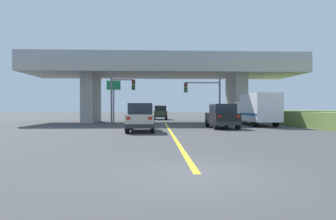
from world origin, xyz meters
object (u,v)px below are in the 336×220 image
object	(u,v)px
suv_lead	(141,117)
box_truck	(257,109)
traffic_signal_farside	(120,92)
highway_sign	(114,91)
sedan_oncoming	(160,113)
suv_crossing	(222,116)
traffic_signal_nearside	(207,93)

from	to	relation	value
suv_lead	box_truck	distance (m)	12.67
box_truck	traffic_signal_farside	size ratio (longest dim) A/B	1.39
traffic_signal_farside	highway_sign	distance (m)	3.79
sedan_oncoming	highway_sign	world-z (taller)	highway_sign
suv_lead	highway_sign	bearing A→B (deg)	108.79
suv_crossing	traffic_signal_farside	distance (m)	9.81
traffic_signal_farside	sedan_oncoming	bearing A→B (deg)	74.12
box_truck	highway_sign	world-z (taller)	highway_sign
traffic_signal_nearside	traffic_signal_farside	bearing A→B (deg)	-175.57
suv_lead	sedan_oncoming	world-z (taller)	same
suv_lead	sedan_oncoming	distance (m)	20.86
sedan_oncoming	traffic_signal_farside	world-z (taller)	traffic_signal_farside
suv_lead	traffic_signal_farside	size ratio (longest dim) A/B	0.85
traffic_signal_nearside	highway_sign	distance (m)	9.95
suv_crossing	traffic_signal_farside	bearing A→B (deg)	157.70
sedan_oncoming	highway_sign	xyz separation A→B (m)	(-5.17, -10.70, 2.50)
suv_lead	suv_crossing	xyz separation A→B (m)	(6.59, 3.01, 0.00)
suv_lead	sedan_oncoming	xyz separation A→B (m)	(1.74, 20.79, 0.00)
traffic_signal_nearside	traffic_signal_farside	distance (m)	8.41
suv_lead	traffic_signal_farside	xyz separation A→B (m)	(-2.33, 6.49, 2.15)
suv_crossing	highway_sign	xyz separation A→B (m)	(-10.02, 7.08, 2.49)
traffic_signal_nearside	highway_sign	world-z (taller)	traffic_signal_nearside
suv_lead	traffic_signal_nearside	distance (m)	9.60
highway_sign	traffic_signal_farside	bearing A→B (deg)	-73.00
sedan_oncoming	highway_sign	bearing A→B (deg)	-115.80
sedan_oncoming	traffic_signal_farside	size ratio (longest dim) A/B	0.86
sedan_oncoming	traffic_signal_nearside	xyz separation A→B (m)	(4.32, -13.66, 2.12)
suv_lead	box_truck	bearing A→B (deg)	31.11
box_truck	highway_sign	bearing A→B (deg)	166.01
traffic_signal_nearside	highway_sign	size ratio (longest dim) A/B	1.05
suv_lead	box_truck	xyz separation A→B (m)	(10.84, 6.54, 0.59)
suv_crossing	sedan_oncoming	world-z (taller)	same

